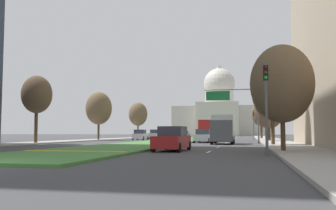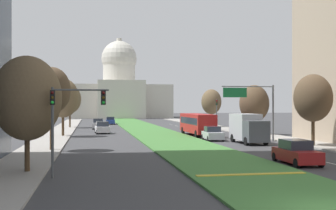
% 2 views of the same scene
% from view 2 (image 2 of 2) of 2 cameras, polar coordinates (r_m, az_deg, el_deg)
% --- Properties ---
extents(ground_plane, '(283.68, 283.68, 0.00)m').
position_cam_2_polar(ground_plane, '(80.27, -3.56, -2.99)').
color(ground_plane, '#3D3D3F').
extents(grass_median, '(7.32, 116.05, 0.14)m').
position_cam_2_polar(grass_median, '(73.87, -2.99, -3.20)').
color(grass_median, '#427A38').
rests_on(grass_median, ground_plane).
extents(median_curb_nose, '(6.59, 0.50, 0.04)m').
position_cam_2_polar(median_curb_nose, '(25.73, 10.99, -8.98)').
color(median_curb_nose, gold).
rests_on(median_curb_nose, grass_median).
extents(lane_dashes_right, '(0.16, 65.76, 0.01)m').
position_cam_2_polar(lane_dashes_right, '(61.83, 5.78, -3.88)').
color(lane_dashes_right, silver).
rests_on(lane_dashes_right, ground_plane).
extents(sidewalk_left, '(4.00, 116.05, 0.15)m').
position_cam_2_polar(sidewalk_left, '(67.03, -14.13, -3.52)').
color(sidewalk_left, '#9E9991').
rests_on(sidewalk_left, ground_plane).
extents(sidewalk_right, '(4.00, 116.05, 0.15)m').
position_cam_2_polar(sidewalk_right, '(70.71, 8.89, -3.33)').
color(sidewalk_right, '#9E9991').
rests_on(sidewalk_right, ground_plane).
extents(capitol_building, '(33.36, 22.50, 26.48)m').
position_cam_2_polar(capitol_building, '(143.67, -6.46, 1.72)').
color(capitol_building, beige).
rests_on(capitol_building, ground_plane).
extents(traffic_light_near_left, '(3.34, 0.35, 5.20)m').
position_cam_2_polar(traffic_light_near_left, '(25.43, -13.14, -0.85)').
color(traffic_light_near_left, '#515456').
rests_on(traffic_light_near_left, ground_plane).
extents(traffic_light_far_right, '(0.28, 0.35, 5.20)m').
position_cam_2_polar(traffic_light_far_right, '(71.84, 6.46, -0.70)').
color(traffic_light_far_right, '#515456').
rests_on(traffic_light_far_right, ground_plane).
extents(overhead_guide_sign, '(6.26, 0.20, 6.50)m').
position_cam_2_polar(overhead_guide_sign, '(50.24, 11.27, 0.57)').
color(overhead_guide_sign, '#515456').
rests_on(overhead_guide_sign, ground_plane).
extents(street_tree_left_near, '(4.13, 4.13, 7.18)m').
position_cam_2_polar(street_tree_left_near, '(27.52, -18.14, 0.85)').
color(street_tree_left_near, '#4C3823').
rests_on(street_tree_left_near, ground_plane).
extents(street_tree_left_mid, '(3.37, 3.37, 7.62)m').
position_cam_2_polar(street_tree_left_mid, '(40.25, -15.12, 1.84)').
color(street_tree_left_mid, '#4C3823').
rests_on(street_tree_left_mid, ground_plane).
extents(street_tree_right_mid, '(3.81, 3.81, 7.27)m').
position_cam_2_polar(street_tree_right_mid, '(45.37, 18.64, 0.87)').
color(street_tree_right_mid, '#4C3823').
rests_on(street_tree_right_mid, ground_plane).
extents(street_tree_left_far, '(4.15, 4.15, 7.70)m').
position_cam_2_polar(street_tree_left_far, '(58.34, -13.73, 0.89)').
color(street_tree_left_far, '#4C3823').
rests_on(street_tree_left_far, ground_plane).
extents(street_tree_right_far, '(4.13, 4.13, 6.98)m').
position_cam_2_polar(street_tree_right_far, '(61.29, 11.34, 0.18)').
color(street_tree_right_far, '#4C3823').
rests_on(street_tree_right_far, ground_plane).
extents(street_tree_left_distant, '(4.08, 4.08, 7.79)m').
position_cam_2_polar(street_tree_left_distant, '(80.63, -12.85, 0.73)').
color(street_tree_left_distant, '#4C3823').
rests_on(street_tree_left_distant, ground_plane).
extents(street_tree_right_distant, '(3.75, 3.75, 7.14)m').
position_cam_2_polar(street_tree_right_distant, '(80.77, 5.76, 0.41)').
color(street_tree_right_distant, '#4C3823').
rests_on(street_tree_right_distant, ground_plane).
extents(sedan_lead_stopped, '(2.06, 4.60, 1.71)m').
position_cam_2_polar(sedan_lead_stopped, '(31.93, 16.62, -6.06)').
color(sedan_lead_stopped, maroon).
rests_on(sedan_lead_stopped, ground_plane).
extents(sedan_midblock, '(2.16, 4.28, 1.67)m').
position_cam_2_polar(sedan_midblock, '(51.07, 5.91, -3.81)').
color(sedan_midblock, '#BCBCC1').
rests_on(sedan_midblock, ground_plane).
extents(sedan_distant, '(2.18, 4.28, 1.74)m').
position_cam_2_polar(sedan_distant, '(63.84, -8.69, -3.03)').
color(sedan_distant, silver).
rests_on(sedan_distant, ground_plane).
extents(sedan_far_horizon, '(2.05, 4.36, 1.84)m').
position_cam_2_polar(sedan_far_horizon, '(76.12, -9.22, -2.51)').
color(sedan_far_horizon, '#BCBCC1').
rests_on(sedan_far_horizon, ground_plane).
extents(sedan_very_far, '(2.11, 4.55, 1.63)m').
position_cam_2_polar(sedan_very_far, '(94.05, -7.62, -2.09)').
color(sedan_very_far, navy).
rests_on(sedan_very_far, ground_plane).
extents(box_truck_delivery, '(2.40, 6.40, 3.20)m').
position_cam_2_polar(box_truck_delivery, '(47.65, 10.53, -3.01)').
color(box_truck_delivery, '#4C5156').
rests_on(box_truck_delivery, ground_plane).
extents(city_bus, '(2.62, 11.00, 2.95)m').
position_cam_2_polar(city_bus, '(59.12, 3.88, -2.34)').
color(city_bus, '#B21E1E').
rests_on(city_bus, ground_plane).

